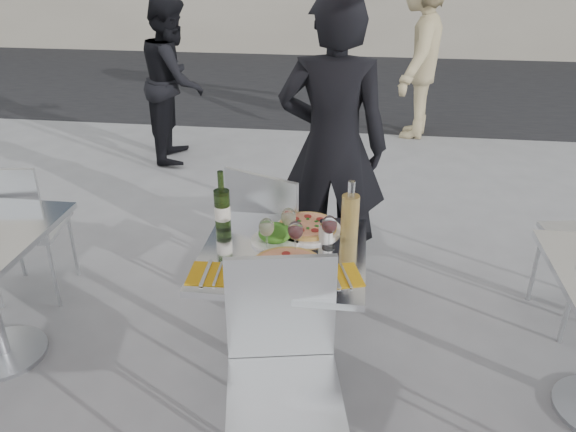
# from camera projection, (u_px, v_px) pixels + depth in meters

# --- Properties ---
(ground) EXTENTS (80.00, 80.00, 0.00)m
(ground) POSITION_uv_depth(u_px,v_px,m) (284.00, 381.00, 2.80)
(ground) COLOR slate
(street_asphalt) EXTENTS (24.00, 5.00, 0.00)m
(street_asphalt) POSITION_uv_depth(u_px,v_px,m) (343.00, 81.00, 8.56)
(street_asphalt) COLOR black
(street_asphalt) RESTS_ON ground
(main_table) EXTENTS (0.72, 0.72, 0.75)m
(main_table) POSITION_uv_depth(u_px,v_px,m) (284.00, 291.00, 2.56)
(main_table) COLOR #B7BABF
(main_table) RESTS_ON ground
(chair_far) EXTENTS (0.56, 0.57, 0.93)m
(chair_far) POSITION_uv_depth(u_px,v_px,m) (273.00, 234.00, 3.02)
(chair_far) COLOR silver
(chair_far) RESTS_ON ground
(chair_near) EXTENTS (0.50, 0.51, 0.94)m
(chair_near) POSITION_uv_depth(u_px,v_px,m) (283.00, 359.00, 2.13)
(chair_near) COLOR silver
(chair_near) RESTS_ON ground
(side_chair_lfar) EXTENTS (0.47, 0.48, 0.90)m
(side_chair_lfar) POSITION_uv_depth(u_px,v_px,m) (18.00, 222.00, 3.20)
(side_chair_lfar) COLOR silver
(side_chair_lfar) RESTS_ON ground
(woman_diner) EXTENTS (0.66, 0.44, 1.77)m
(woman_diner) POSITION_uv_depth(u_px,v_px,m) (333.00, 148.00, 3.27)
(woman_diner) COLOR black
(woman_diner) RESTS_ON ground
(pedestrian_a) EXTENTS (0.68, 0.82, 1.52)m
(pedestrian_a) POSITION_uv_depth(u_px,v_px,m) (174.00, 81.00, 5.31)
(pedestrian_a) COLOR black
(pedestrian_a) RESTS_ON ground
(pedestrian_b) EXTENTS (0.91, 1.28, 1.80)m
(pedestrian_b) POSITION_uv_depth(u_px,v_px,m) (418.00, 52.00, 5.87)
(pedestrian_b) COLOR tan
(pedestrian_b) RESTS_ON ground
(pizza_near) EXTENTS (0.31, 0.31, 0.02)m
(pizza_near) POSITION_uv_depth(u_px,v_px,m) (288.00, 266.00, 2.33)
(pizza_near) COLOR tan
(pizza_near) RESTS_ON main_table
(pizza_far) EXTENTS (0.31, 0.31, 0.03)m
(pizza_far) POSITION_uv_depth(u_px,v_px,m) (308.00, 227.00, 2.64)
(pizza_far) COLOR white
(pizza_far) RESTS_ON main_table
(salad_plate) EXTENTS (0.22, 0.22, 0.09)m
(salad_plate) POSITION_uv_depth(u_px,v_px,m) (275.00, 235.00, 2.53)
(salad_plate) COLOR white
(salad_plate) RESTS_ON main_table
(wine_bottle) EXTENTS (0.07, 0.08, 0.29)m
(wine_bottle) POSITION_uv_depth(u_px,v_px,m) (222.00, 208.00, 2.60)
(wine_bottle) COLOR #35511E
(wine_bottle) RESTS_ON main_table
(carafe) EXTENTS (0.08, 0.08, 0.29)m
(carafe) POSITION_uv_depth(u_px,v_px,m) (350.00, 217.00, 2.51)
(carafe) COLOR #E6C162
(carafe) RESTS_ON main_table
(sugar_shaker) EXTENTS (0.06, 0.06, 0.11)m
(sugar_shaker) POSITION_uv_depth(u_px,v_px,m) (326.00, 232.00, 2.51)
(sugar_shaker) COLOR white
(sugar_shaker) RESTS_ON main_table
(wineglass_white_a) EXTENTS (0.07, 0.07, 0.16)m
(wineglass_white_a) POSITION_uv_depth(u_px,v_px,m) (266.00, 228.00, 2.42)
(wineglass_white_a) COLOR white
(wineglass_white_a) RESTS_ON main_table
(wineglass_white_b) EXTENTS (0.07, 0.07, 0.16)m
(wineglass_white_b) POSITION_uv_depth(u_px,v_px,m) (288.00, 218.00, 2.51)
(wineglass_white_b) COLOR white
(wineglass_white_b) RESTS_ON main_table
(wineglass_red_a) EXTENTS (0.07, 0.07, 0.16)m
(wineglass_red_a) POSITION_uv_depth(u_px,v_px,m) (296.00, 231.00, 2.40)
(wineglass_red_a) COLOR white
(wineglass_red_a) RESTS_ON main_table
(wineglass_red_b) EXTENTS (0.07, 0.07, 0.16)m
(wineglass_red_b) POSITION_uv_depth(u_px,v_px,m) (329.00, 226.00, 2.45)
(wineglass_red_b) COLOR white
(wineglass_red_b) RESTS_ON main_table
(napkin_left) EXTENTS (0.19, 0.20, 0.01)m
(napkin_left) POSITION_uv_depth(u_px,v_px,m) (211.00, 273.00, 2.30)
(napkin_left) COLOR gold
(napkin_left) RESTS_ON main_table
(napkin_right) EXTENTS (0.22, 0.22, 0.01)m
(napkin_right) POSITION_uv_depth(u_px,v_px,m) (338.00, 275.00, 2.28)
(napkin_right) COLOR gold
(napkin_right) RESTS_ON main_table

